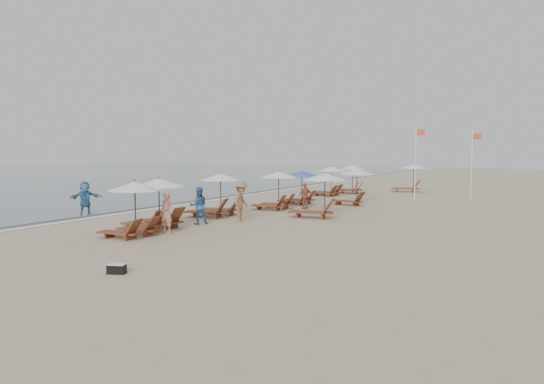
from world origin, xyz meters
The scene contains 21 objects.
ground centered at (0.00, 0.00, 0.00)m, with size 160.00×160.00×0.00m, color tan.
wet_sand_band centered at (-12.50, 10.00, 0.00)m, with size 3.20×140.00×0.01m, color #6B5E4C.
foam_line centered at (-11.20, 10.00, 0.01)m, with size 0.50×140.00×0.02m, color white.
lounger_station_0 centered at (-5.49, -2.85, 1.12)m, with size 2.36×2.07×2.16m.
lounger_station_1 centered at (-6.07, -0.94, 1.08)m, with size 2.64×2.31×2.17m.
lounger_station_2 centered at (-6.27, 3.71, 0.95)m, with size 2.68×2.67×2.19m.
lounger_station_3 centered at (-5.08, 7.75, 1.06)m, with size 2.51×2.12×2.16m.
lounger_station_4 centered at (-5.11, 10.84, 1.12)m, with size 2.54×2.32×2.08m.
lounger_station_5 centered at (-5.76, 17.04, 1.14)m, with size 2.46×2.22×2.16m.
lounger_station_6 centered at (-5.15, 19.67, 1.04)m, with size 2.51×2.26×2.21m.
inland_station_0 centered at (-1.51, 5.70, 1.27)m, with size 2.90×2.24×2.22m.
inland_station_1 centered at (-2.00, 11.98, 1.42)m, with size 2.64×2.24×2.22m.
inland_station_2 centered at (-1.47, 23.37, 1.29)m, with size 2.87×2.26×2.22m.
beachgoer_near centered at (-4.90, -1.54, 0.84)m, with size 0.62×0.40×1.69m, color tan.
beachgoer_mid_a centered at (-5.35, 1.13, 0.85)m, with size 0.82×0.64×1.69m, color #315D95.
beachgoer_mid_b centered at (-4.10, 2.74, 0.96)m, with size 1.24×0.71×1.91m, color olive.
beachgoer_far_a centered at (-3.66, 8.73, 0.75)m, with size 0.88×0.37×1.50m, color #AE5145.
waterline_walker centered at (-12.50, 0.83, 0.87)m, with size 1.62×0.52×1.75m, color teal.
duffel_bag centered at (-1.65, -7.26, 0.14)m, with size 0.54×0.42×0.27m.
flag_pole_near centered at (0.58, 16.80, 2.72)m, with size 0.60×0.08×4.93m.
flag_pole_far centered at (3.72, 19.51, 2.58)m, with size 0.60×0.08×4.67m.
Camera 1 is at (8.64, -16.81, 3.37)m, focal length 33.02 mm.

